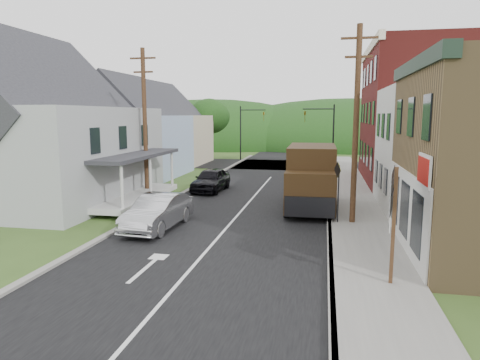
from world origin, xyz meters
The scene contains 24 objects.
ground centered at (0.00, 0.00, 0.00)m, with size 120.00×120.00×0.00m, color #2D4719.
road centered at (0.00, 10.00, 0.00)m, with size 9.00×90.00×0.02m, color black.
cross_road centered at (0.00, 27.00, 0.00)m, with size 60.00×9.00×0.02m, color black.
sidewalk_right centered at (5.90, 8.00, 0.07)m, with size 2.80×55.00×0.15m, color slate.
curb_right centered at (4.55, 8.00, 0.07)m, with size 0.20×55.00×0.15m, color slate.
curb_left centered at (-4.65, 8.00, 0.06)m, with size 0.30×55.00×0.12m, color slate.
storefront_white centered at (11.30, 7.50, 3.25)m, with size 8.00×7.00×6.50m, color silver.
storefront_red centered at (11.30, 17.00, 5.00)m, with size 8.00×12.00×10.00m, color maroon.
house_gray centered at (-12.00, 6.00, 4.23)m, with size 10.20×12.24×8.35m.
house_blue centered at (-11.00, 17.00, 3.69)m, with size 7.14×8.16×7.28m.
house_cream centered at (-11.50, 26.00, 3.69)m, with size 7.14×8.16×7.28m.
utility_pole_right centered at (5.60, 3.50, 4.66)m, with size 1.60×0.26×9.00m.
utility_pole_left centered at (-6.50, 8.00, 4.66)m, with size 1.60×0.26×9.00m.
traffic_signal_right centered at (4.30, 23.50, 3.76)m, with size 2.87×0.20×6.00m.
traffic_signal_left centered at (-4.30, 30.50, 3.76)m, with size 2.87×0.20×6.00m.
tree_left_b centered at (-17.00, 12.00, 4.88)m, with size 4.80×4.80×6.94m.
tree_left_c centered at (-19.00, 20.00, 5.94)m, with size 5.80×5.80×8.41m.
tree_left_d centered at (-9.00, 32.00, 4.88)m, with size 4.80×4.80×6.94m.
forested_ridge centered at (0.00, 55.00, 0.00)m, with size 90.00×30.00×16.00m, color #15330F.
silver_sedan centered at (-2.98, 1.05, 0.77)m, with size 1.63×4.66×1.54m, color #B9B9BE.
dark_sedan centered at (-3.17, 10.86, 0.76)m, with size 1.80×4.47×1.52m, color black.
delivery_van centered at (3.60, 6.44, 1.73)m, with size 2.61×6.16×3.42m.
route_sign_cluster centered at (6.22, -3.81, 2.39)m, with size 0.43×1.96×3.46m.
warning_sign centered at (4.90, 3.29, 1.96)m, with size 0.29×0.74×2.83m.
Camera 1 is at (4.23, -16.52, 5.08)m, focal length 32.00 mm.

